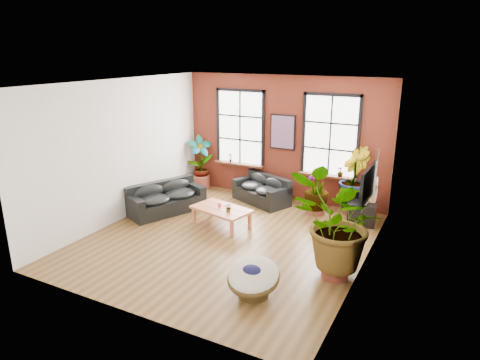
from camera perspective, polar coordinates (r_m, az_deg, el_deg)
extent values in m
cube|color=brown|center=(9.89, -1.62, -7.91)|extent=(6.00, 6.50, 0.02)
cube|color=white|center=(8.99, -1.81, 12.89)|extent=(6.00, 6.50, 0.02)
cube|color=#5F2116|center=(12.16, 5.83, 5.51)|extent=(6.00, 0.02, 3.50)
cube|color=silver|center=(6.77, -15.32, -4.43)|extent=(6.00, 0.02, 3.50)
cube|color=silver|center=(11.03, -15.53, 3.79)|extent=(0.02, 6.50, 3.50)
cube|color=silver|center=(8.30, 16.76, -0.58)|extent=(0.02, 6.50, 3.50)
cube|color=white|center=(12.62, 0.02, 6.95)|extent=(1.40, 0.02, 2.10)
cube|color=#421F12|center=(12.79, -0.13, 2.13)|extent=(1.60, 0.22, 0.06)
cube|color=white|center=(11.64, 11.95, 5.73)|extent=(1.40, 0.02, 2.10)
cube|color=#421F12|center=(11.83, 11.54, 0.54)|extent=(1.60, 0.22, 0.06)
cube|color=black|center=(12.12, 2.85, -2.13)|extent=(1.83, 1.39, 0.37)
cube|color=black|center=(12.19, 3.94, -0.15)|extent=(1.59, 0.83, 0.38)
cube|color=black|center=(12.55, 0.65, -0.06)|extent=(0.50, 0.81, 0.20)
cube|color=black|center=(11.52, 5.29, -1.70)|extent=(0.50, 0.81, 0.20)
ellipsoid|color=black|center=(12.23, 1.73, -0.73)|extent=(0.90, 0.89, 0.21)
ellipsoid|color=black|center=(12.34, 2.55, 0.08)|extent=(0.72, 0.47, 0.37)
ellipsoid|color=black|center=(11.79, 3.73, -1.45)|extent=(0.90, 0.89, 0.21)
ellipsoid|color=black|center=(11.90, 4.56, -0.60)|extent=(0.72, 0.47, 0.37)
cube|color=black|center=(11.54, -9.74, -3.31)|extent=(1.58, 2.17, 0.39)
cube|color=black|center=(11.68, -10.59, -1.06)|extent=(1.00, 1.92, 0.40)
cube|color=black|center=(11.07, -13.88, -2.83)|extent=(0.85, 0.53, 0.21)
cube|color=black|center=(11.87, -6.03, -1.05)|extent=(0.85, 0.53, 0.21)
ellipsoid|color=black|center=(11.24, -11.45, -2.60)|extent=(1.00, 1.09, 0.22)
ellipsoid|color=black|center=(11.40, -12.06, -1.59)|extent=(0.56, 0.89, 0.38)
ellipsoid|color=black|center=(11.60, -7.97, -1.80)|extent=(1.00, 1.09, 0.22)
ellipsoid|color=black|center=(11.76, -8.61, -0.83)|extent=(0.56, 0.89, 0.38)
cube|color=#C66947|center=(10.44, -2.51, -3.92)|extent=(1.57, 1.11, 0.06)
cube|color=#421F12|center=(10.34, -3.03, -3.96)|extent=(1.39, 0.33, 0.00)
cube|color=#421F12|center=(10.53, -2.01, -3.56)|extent=(1.39, 0.33, 0.00)
cube|color=#C66947|center=(10.73, -6.16, -4.73)|extent=(0.09, 0.09, 0.40)
cube|color=#C66947|center=(9.91, -1.11, -6.51)|extent=(0.09, 0.09, 0.40)
cube|color=#C66947|center=(11.15, -3.73, -3.81)|extent=(0.09, 0.09, 0.40)
cube|color=#C66947|center=(10.37, 1.30, -5.42)|extent=(0.09, 0.09, 0.40)
cylinder|color=#DE375B|center=(10.52, -2.74, -3.33)|extent=(0.10, 0.10, 0.09)
cylinder|color=#473819|center=(7.76, 1.79, -14.46)|extent=(0.55, 0.55, 0.21)
torus|color=#473819|center=(7.63, 1.81, -12.85)|extent=(0.95, 0.95, 0.42)
ellipsoid|color=beige|center=(7.60, 1.81, -12.50)|extent=(0.92, 0.97, 0.57)
ellipsoid|color=#14143F|center=(7.51, 1.66, -11.94)|extent=(0.36, 0.29, 0.16)
cube|color=black|center=(12.06, 5.73, 6.39)|extent=(0.74, 0.04, 0.98)
cube|color=#0C7F8C|center=(12.03, 5.68, 6.37)|extent=(0.66, 0.02, 0.90)
cube|color=black|center=(8.62, 16.71, -0.63)|extent=(0.06, 1.25, 0.72)
cube|color=black|center=(8.63, 16.48, -0.59)|extent=(0.01, 1.15, 0.62)
cylinder|color=#B27F4C|center=(9.77, 17.39, -1.83)|extent=(0.09, 0.38, 0.38)
cylinder|color=#B27F4C|center=(9.70, 17.52, -0.43)|extent=(0.09, 0.30, 0.30)
cylinder|color=black|center=(9.77, 17.36, -1.83)|extent=(0.09, 0.11, 0.11)
cube|color=#421F12|center=(9.60, 17.71, 1.68)|extent=(0.04, 0.05, 0.55)
cube|color=#421F12|center=(9.52, 17.88, 3.53)|extent=(0.06, 0.06, 0.14)
cube|color=black|center=(11.03, 15.96, -4.29)|extent=(0.71, 0.61, 0.55)
cylinder|color=brown|center=(13.37, -5.23, -0.26)|extent=(0.59, 0.59, 0.41)
cylinder|color=brown|center=(11.68, 14.65, -3.51)|extent=(0.50, 0.50, 0.34)
cylinder|color=brown|center=(8.46, 12.53, -11.39)|extent=(0.67, 0.67, 0.37)
cylinder|color=brown|center=(11.47, 10.00, -3.55)|extent=(0.59, 0.59, 0.35)
imported|color=#173F10|center=(13.22, -5.32, 2.71)|extent=(0.94, 0.94, 1.51)
imported|color=#173F10|center=(11.42, 14.82, 0.26)|extent=(1.04, 1.13, 1.65)
imported|color=#173F10|center=(8.08, 12.84, -5.78)|extent=(2.14, 2.19, 1.85)
imported|color=#173F10|center=(11.26, 10.20, -1.05)|extent=(0.85, 0.85, 1.15)
imported|color=#173F10|center=(10.16, -1.50, -3.65)|extent=(0.25, 0.23, 0.22)
imported|color=#173F10|center=(12.89, -1.31, 3.00)|extent=(0.17, 0.17, 0.27)
imported|color=#173F10|center=(11.70, 13.23, 1.08)|extent=(0.19, 0.19, 0.27)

